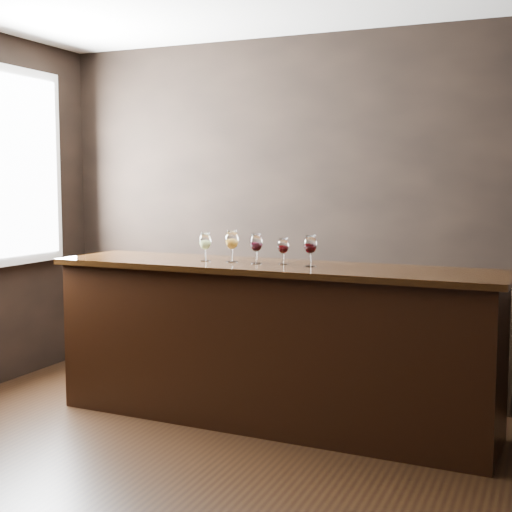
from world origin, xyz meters
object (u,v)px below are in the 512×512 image
at_px(glass_amber, 232,241).
at_px(glass_red_c, 310,245).
at_px(glass_red_b, 283,247).
at_px(bar_counter, 271,347).
at_px(glass_red_a, 256,243).
at_px(glass_white, 205,242).
at_px(back_bar_shelf, 353,337).

relative_size(glass_amber, glass_red_c, 1.06).
relative_size(glass_red_b, glass_red_c, 0.86).
height_order(bar_counter, glass_red_b, glass_red_b).
bearing_deg(glass_amber, glass_red_a, -10.75).
relative_size(bar_counter, glass_white, 15.16).
xyz_separation_m(back_bar_shelf, glass_red_a, (-0.41, -0.95, 0.79)).
distance_m(glass_white, glass_red_b, 0.57).
bearing_deg(glass_white, bar_counter, -0.87).
bearing_deg(glass_red_c, glass_white, 178.51).
relative_size(glass_red_a, glass_red_c, 0.99).
bearing_deg(glass_red_a, glass_red_c, -0.69).
xyz_separation_m(bar_counter, back_bar_shelf, (0.31, 0.94, -0.09)).
bearing_deg(glass_red_c, back_bar_shelf, 87.97).
distance_m(bar_counter, glass_red_c, 0.75).
height_order(glass_amber, glass_red_a, glass_amber).
xyz_separation_m(glass_white, glass_amber, (0.19, 0.02, 0.01)).
relative_size(glass_red_a, glass_red_b, 1.16).
distance_m(glass_amber, glass_red_b, 0.38).
bearing_deg(glass_white, glass_amber, 6.48).
height_order(bar_counter, glass_amber, glass_amber).
height_order(back_bar_shelf, glass_red_c, glass_red_c).
xyz_separation_m(glass_white, glass_red_a, (0.39, -0.02, 0.00)).
height_order(back_bar_shelf, glass_amber, glass_amber).
distance_m(glass_red_b, glass_red_c, 0.21).
relative_size(back_bar_shelf, glass_red_c, 11.61).
xyz_separation_m(bar_counter, glass_red_a, (-0.10, -0.01, 0.70)).
distance_m(bar_counter, back_bar_shelf, 1.00).
distance_m(glass_white, glass_red_c, 0.77).
bearing_deg(bar_counter, glass_red_b, 21.25).
height_order(back_bar_shelf, glass_red_a, glass_red_a).
bearing_deg(glass_red_b, glass_red_c, -10.97).
bearing_deg(glass_white, glass_red_b, 1.93).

